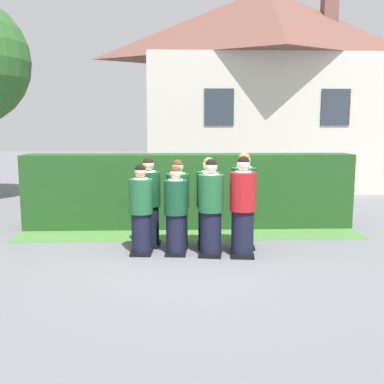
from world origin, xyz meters
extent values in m
plane|color=slate|center=(0.00, 0.00, 0.00)|extent=(60.00, 60.00, 0.00)
cylinder|color=black|center=(-0.88, 0.09, 0.36)|extent=(0.34, 0.34, 0.71)
cube|color=black|center=(-0.88, 0.09, 0.03)|extent=(0.39, 0.47, 0.05)
cylinder|color=#1E5B33|center=(-0.88, 0.09, 1.00)|extent=(0.40, 0.40, 0.59)
cylinder|color=white|center=(-0.88, 0.09, 1.30)|extent=(0.25, 0.25, 0.03)
cube|color=navy|center=(-0.86, 0.28, 1.12)|extent=(0.04, 0.01, 0.26)
sphere|color=tan|center=(-0.88, 0.09, 1.42)|extent=(0.20, 0.20, 0.20)
sphere|color=black|center=(-0.88, 0.09, 1.45)|extent=(0.18, 0.18, 0.18)
cylinder|color=black|center=(-0.28, 0.05, 0.35)|extent=(0.34, 0.34, 0.70)
cube|color=black|center=(-0.28, 0.05, 0.03)|extent=(0.39, 0.46, 0.05)
cylinder|color=#144728|center=(-0.28, 0.05, 0.99)|extent=(0.40, 0.40, 0.58)
cylinder|color=white|center=(-0.28, 0.05, 1.29)|extent=(0.25, 0.25, 0.03)
cube|color=gold|center=(-0.27, 0.24, 1.11)|extent=(0.04, 0.02, 0.25)
sphere|color=beige|center=(-0.28, 0.05, 1.40)|extent=(0.20, 0.20, 0.20)
sphere|color=#472D19|center=(-0.28, 0.05, 1.43)|extent=(0.18, 0.18, 0.18)
cylinder|color=black|center=(0.31, -0.03, 0.38)|extent=(0.36, 0.36, 0.76)
cube|color=black|center=(0.31, -0.03, 0.03)|extent=(0.45, 0.53, 0.05)
cylinder|color=#1E5B33|center=(0.31, -0.03, 1.07)|extent=(0.43, 0.43, 0.63)
cylinder|color=white|center=(0.31, -0.03, 1.39)|extent=(0.27, 0.27, 0.03)
cube|color=gold|center=(0.34, 0.17, 1.20)|extent=(0.04, 0.02, 0.28)
sphere|color=beige|center=(0.31, -0.03, 1.51)|extent=(0.21, 0.21, 0.21)
sphere|color=black|center=(0.31, -0.03, 1.55)|extent=(0.20, 0.20, 0.20)
cylinder|color=black|center=(0.84, -0.09, 0.39)|extent=(0.37, 0.37, 0.78)
cube|color=black|center=(0.84, -0.09, 0.03)|extent=(0.44, 0.52, 0.05)
cylinder|color=#AD191E|center=(0.84, -0.09, 1.10)|extent=(0.44, 0.44, 0.65)
cylinder|color=white|center=(0.84, -0.09, 1.43)|extent=(0.27, 0.27, 0.03)
cube|color=gold|center=(0.86, 0.12, 1.23)|extent=(0.04, 0.02, 0.28)
sphere|color=beige|center=(0.84, -0.09, 1.56)|extent=(0.22, 0.22, 0.22)
sphere|color=black|center=(0.84, -0.09, 1.60)|extent=(0.20, 0.20, 0.20)
cube|color=white|center=(0.87, 0.19, 1.01)|extent=(0.15, 0.02, 0.20)
cylinder|color=black|center=(-0.77, 0.58, 0.37)|extent=(0.36, 0.36, 0.75)
cube|color=black|center=(-0.77, 0.58, 0.03)|extent=(0.41, 0.49, 0.05)
cylinder|color=#144728|center=(-0.77, 0.58, 1.06)|extent=(0.42, 0.42, 0.62)
cylinder|color=white|center=(-0.77, 0.58, 1.37)|extent=(0.26, 0.26, 0.03)
cube|color=gold|center=(-0.76, 0.78, 1.18)|extent=(0.04, 0.01, 0.27)
sphere|color=tan|center=(-0.77, 0.58, 1.49)|extent=(0.21, 0.21, 0.21)
sphere|color=black|center=(-0.77, 0.58, 1.53)|extent=(0.19, 0.19, 0.19)
cube|color=white|center=(-0.75, 0.85, 0.97)|extent=(0.15, 0.02, 0.20)
cylinder|color=black|center=(-0.25, 0.53, 0.37)|extent=(0.35, 0.35, 0.73)
cube|color=black|center=(-0.25, 0.53, 0.03)|extent=(0.38, 0.46, 0.05)
cylinder|color=#19512D|center=(-0.25, 0.53, 1.04)|extent=(0.41, 0.41, 0.61)
cylinder|color=white|center=(-0.25, 0.53, 1.34)|extent=(0.26, 0.26, 0.03)
cube|color=navy|center=(-0.24, 0.72, 1.16)|extent=(0.04, 0.01, 0.27)
sphere|color=tan|center=(-0.25, 0.53, 1.46)|extent=(0.21, 0.21, 0.21)
sphere|color=#472D19|center=(-0.25, 0.53, 1.50)|extent=(0.19, 0.19, 0.19)
cube|color=white|center=(-0.24, 0.80, 0.94)|extent=(0.15, 0.01, 0.20)
cylinder|color=black|center=(0.30, 0.45, 0.38)|extent=(0.36, 0.36, 0.75)
cube|color=black|center=(0.30, 0.45, 0.03)|extent=(0.39, 0.48, 0.05)
cylinder|color=#144728|center=(0.30, 0.45, 1.06)|extent=(0.43, 0.43, 0.62)
cylinder|color=white|center=(0.30, 0.45, 1.38)|extent=(0.26, 0.26, 0.03)
cube|color=#236038|center=(0.31, 0.66, 1.19)|extent=(0.04, 0.01, 0.27)
sphere|color=beige|center=(0.30, 0.45, 1.50)|extent=(0.21, 0.21, 0.21)
sphere|color=olive|center=(0.30, 0.45, 1.54)|extent=(0.20, 0.20, 0.20)
cube|color=white|center=(0.31, 0.73, 0.97)|extent=(0.15, 0.01, 0.20)
cylinder|color=black|center=(0.93, 0.43, 0.40)|extent=(0.38, 0.38, 0.79)
cube|color=black|center=(0.93, 0.43, 0.03)|extent=(0.43, 0.52, 0.05)
cylinder|color=#144728|center=(0.93, 0.43, 1.12)|extent=(0.45, 0.45, 0.66)
cylinder|color=white|center=(0.93, 0.43, 1.46)|extent=(0.28, 0.28, 0.03)
cube|color=navy|center=(0.95, 0.64, 1.25)|extent=(0.04, 0.01, 0.29)
sphere|color=tan|center=(0.93, 0.43, 1.58)|extent=(0.22, 0.22, 0.22)
sphere|color=olive|center=(0.93, 0.43, 1.62)|extent=(0.21, 0.21, 0.21)
cube|color=white|center=(0.95, 0.71, 1.02)|extent=(0.15, 0.02, 0.20)
cube|color=#214C1E|center=(0.00, 2.13, 0.79)|extent=(7.00, 0.70, 1.59)
cube|color=beige|center=(2.85, 8.43, 2.21)|extent=(7.98, 4.23, 4.42)
pyramid|color=brown|center=(2.85, 8.43, 5.62)|extent=(8.46, 4.48, 2.39)
cube|color=brown|center=(5.04, 8.43, 5.74)|extent=(0.50, 0.50, 2.15)
cube|color=#2D3842|center=(1.05, 6.30, 2.74)|extent=(0.90, 0.04, 1.10)
cube|color=#2D3842|center=(4.64, 6.30, 2.74)|extent=(0.90, 0.04, 1.10)
cube|color=#477A38|center=(0.00, 1.33, 0.00)|extent=(7.00, 0.90, 0.01)
camera|label=1|loc=(-0.28, -7.33, 2.21)|focal=41.35mm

